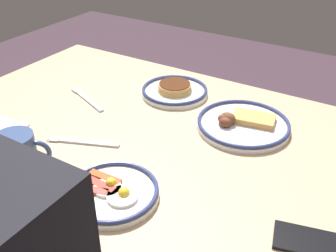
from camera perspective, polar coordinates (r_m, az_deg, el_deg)
dining_table at (r=1.12m, az=0.56°, el=-7.49°), size 1.50×0.88×0.76m
plate_near_main at (r=1.28m, az=0.99°, el=5.28°), size 0.22×0.22×0.04m
plate_center_pancakes at (r=1.12m, az=10.96°, el=0.36°), size 0.26×0.26×0.05m
plate_far_side at (r=0.88m, az=-8.30°, el=-9.56°), size 0.21×0.21×0.04m
coffee_mug at (r=0.98m, az=-21.21°, el=-3.76°), size 0.11×0.10×0.10m
cell_phone at (r=0.83m, az=20.43°, el=-15.77°), size 0.16×0.10×0.01m
fork_near at (r=1.28m, az=-11.87°, el=3.90°), size 0.19×0.09×0.01m
fork_far at (r=1.07m, az=-12.50°, el=-2.33°), size 0.19×0.09×0.01m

